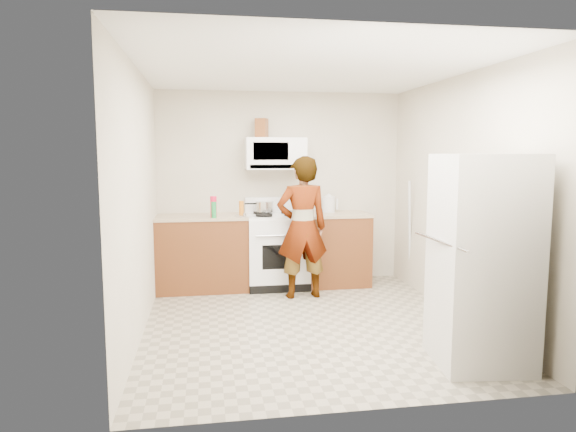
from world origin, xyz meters
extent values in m
plane|color=gray|center=(0.00, 0.00, 0.00)|extent=(3.60, 3.60, 0.00)
cube|color=beige|center=(0.00, 1.79, 1.25)|extent=(3.20, 0.02, 2.50)
cube|color=beige|center=(1.59, 0.00, 1.25)|extent=(0.02, 3.60, 2.50)
cube|color=brown|center=(-1.04, 1.49, 0.45)|extent=(1.12, 0.62, 0.90)
cube|color=tan|center=(-1.04, 1.49, 0.92)|extent=(1.14, 0.64, 0.03)
cube|color=brown|center=(0.68, 1.49, 0.45)|extent=(0.80, 0.62, 0.90)
cube|color=tan|center=(0.68, 1.49, 0.92)|extent=(0.82, 0.64, 0.03)
cube|color=white|center=(-0.10, 1.48, 0.45)|extent=(0.76, 0.65, 0.90)
cube|color=white|center=(-0.10, 1.48, 0.92)|extent=(0.76, 0.62, 0.03)
cube|color=white|center=(-0.10, 1.76, 1.03)|extent=(0.76, 0.08, 0.20)
cube|color=white|center=(-0.10, 1.61, 1.70)|extent=(0.76, 0.38, 0.40)
imported|color=tan|center=(0.13, 0.95, 0.84)|extent=(0.64, 0.44, 1.67)
cube|color=beige|center=(1.19, -1.19, 0.85)|extent=(0.78, 0.78, 1.70)
cylinder|color=silver|center=(0.61, 1.63, 1.04)|extent=(0.21, 0.21, 0.21)
cube|color=brown|center=(-0.27, 1.63, 2.02)|extent=(0.18, 0.18, 0.24)
cylinder|color=silver|center=(-0.24, 1.64, 1.02)|extent=(0.29, 0.29, 0.13)
cube|color=silver|center=(0.12, 1.40, 0.96)|extent=(0.28, 0.21, 0.05)
cylinder|color=red|center=(-0.90, 1.28, 1.06)|extent=(0.10, 0.10, 0.26)
cylinder|color=orange|center=(-0.55, 1.43, 1.03)|extent=(0.08, 0.08, 0.18)
cylinder|color=#178138|center=(-0.89, 1.23, 1.03)|extent=(0.06, 0.06, 0.19)
cylinder|color=white|center=(-0.52, 1.33, 0.94)|extent=(0.29, 0.29, 0.01)
cylinder|color=silver|center=(1.58, 1.22, 0.69)|extent=(0.18, 0.27, 1.36)
camera|label=1|loc=(-0.99, -4.91, 1.71)|focal=32.00mm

